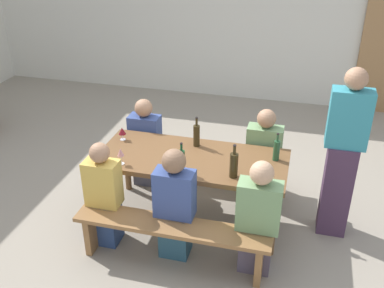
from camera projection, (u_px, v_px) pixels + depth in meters
name	position (u px, v px, depth m)	size (l,w,h in m)	color
ground_plane	(192.00, 217.00, 4.82)	(24.00, 24.00, 0.00)	gray
back_wall	(250.00, 4.00, 7.26)	(14.00, 0.20, 3.20)	silver
tasting_table	(192.00, 164.00, 4.51)	(1.91, 0.84, 0.75)	brown
bench_near	(172.00, 233.00, 4.04)	(1.81, 0.30, 0.45)	olive
bench_far	(207.00, 158.00, 5.27)	(1.81, 0.30, 0.45)	olive
wine_bottle_0	(182.00, 161.00, 4.16)	(0.06, 0.06, 0.31)	#194723
wine_bottle_1	(234.00, 165.00, 4.09)	(0.08, 0.08, 0.33)	#332814
wine_bottle_2	(277.00, 150.00, 4.37)	(0.06, 0.06, 0.29)	#234C2D
wine_bottle_3	(197.00, 135.00, 4.63)	(0.07, 0.07, 0.33)	#332814
wine_glass_0	(121.00, 153.00, 4.29)	(0.07, 0.07, 0.17)	silver
wine_glass_1	(122.00, 131.00, 4.77)	(0.08, 0.08, 0.15)	silver
wine_glass_2	(257.00, 167.00, 4.08)	(0.07, 0.07, 0.15)	silver
seated_guest_near_0	(104.00, 197.00, 4.25)	(0.33, 0.24, 1.10)	navy
seated_guest_near_1	(175.00, 206.00, 4.08)	(0.37, 0.24, 1.13)	#274E63
seated_guest_near_2	(258.00, 220.00, 3.91)	(0.38, 0.24, 1.12)	#52495B
seated_guest_far_0	(146.00, 144.00, 5.23)	(0.36, 0.24, 1.08)	#505061
seated_guest_far_1	(263.00, 158.00, 4.92)	(0.38, 0.24, 1.10)	#324333
standing_host	(342.00, 158.00, 4.25)	(0.37, 0.24, 1.75)	#462E48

